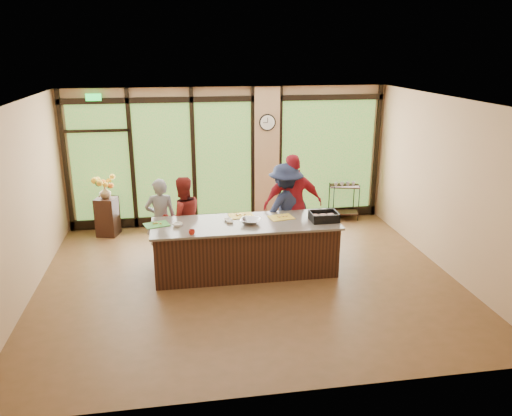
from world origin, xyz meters
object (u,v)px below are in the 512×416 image
object	(u,v)px
island_base	(245,248)
cook_right	(286,209)
bar_cart	(344,197)
flower_stand	(107,217)
roasting_pan	(324,218)
cook_left	(161,219)

from	to	relation	value
island_base	cook_right	bearing A→B (deg)	40.32
bar_cart	island_base	bearing A→B (deg)	-122.20
bar_cart	flower_stand	bearing A→B (deg)	-163.29
cook_right	flower_stand	world-z (taller)	cook_right
island_base	roasting_pan	size ratio (longest dim) A/B	6.59
island_base	bar_cart	size ratio (longest dim) A/B	3.48
cook_left	roasting_pan	bearing A→B (deg)	161.23
cook_right	bar_cart	distance (m)	2.47
island_base	cook_right	distance (m)	1.22
cook_right	flower_stand	bearing A→B (deg)	-47.88
cook_right	flower_stand	size ratio (longest dim) A/B	2.17
cook_right	island_base	bearing A→B (deg)	16.18
flower_stand	bar_cart	distance (m)	5.23
island_base	roasting_pan	world-z (taller)	roasting_pan
bar_cart	cook_left	bearing A→B (deg)	-143.60
roasting_pan	bar_cart	distance (m)	2.89
cook_right	roasting_pan	distance (m)	0.99
island_base	roasting_pan	bearing A→B (deg)	-4.96
cook_left	island_base	bearing A→B (deg)	150.07
cook_left	cook_right	bearing A→B (deg)	177.63
island_base	flower_stand	bearing A→B (deg)	138.95
roasting_pan	bar_cart	world-z (taller)	roasting_pan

